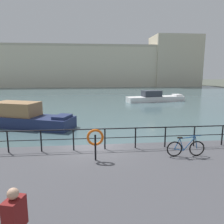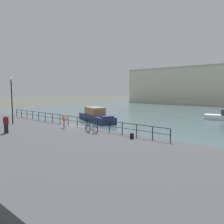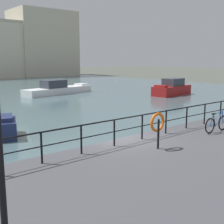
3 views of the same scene
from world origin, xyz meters
The scene contains 8 objects.
ground_plane centered at (0.00, 0.00, 0.00)m, with size 240.00×240.00×0.00m, color #4C5147.
water_basin centered at (0.00, 30.20, 0.01)m, with size 80.00×60.00×0.01m, color #476066.
harbor_building centered at (6.69, 62.85, 6.67)m, with size 72.47×11.37×16.42m.
moored_white_yacht centered at (-6.32, 8.81, 0.84)m, with size 9.66×5.70×2.20m.
moored_small_launch centered at (10.58, 24.06, 0.63)m, with size 9.92×3.95×1.80m.
quay_railing centered at (-1.03, -0.75, 1.79)m, with size 24.89×0.07×1.08m.
parked_bicycle centered at (4.14, -2.07, 1.45)m, with size 1.77×0.13×0.98m.
life_ring_stand centered at (0.01, -2.05, 2.03)m, with size 0.75×0.16×1.40m.
Camera 1 is at (-0.20, -11.31, 4.91)m, focal length 35.39 mm.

